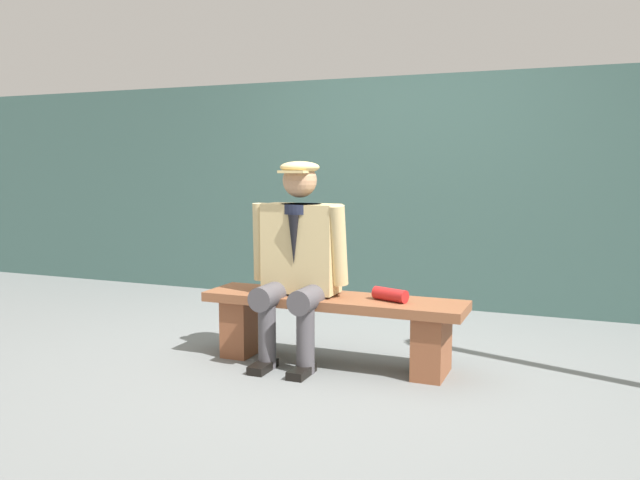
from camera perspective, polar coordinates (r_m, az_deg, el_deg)
ground_plane at (r=4.17m, az=1.10°, el=-10.77°), size 30.00×30.00×0.00m
bench at (r=4.10m, az=1.11°, el=-6.95°), size 1.66×0.40×0.43m
seated_man at (r=4.05m, az=-1.95°, el=-1.34°), size 0.63×0.54×1.27m
rolled_magazine at (r=3.94m, az=6.17°, el=-4.79°), size 0.23×0.15×0.08m
stadium_wall at (r=5.88m, az=8.04°, el=4.21°), size 12.00×0.24×2.02m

